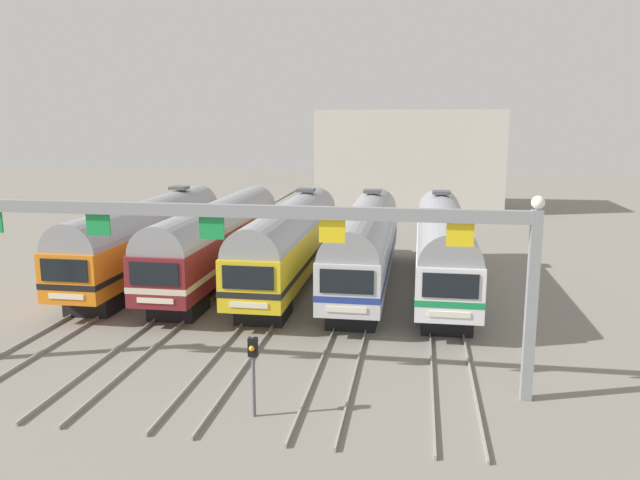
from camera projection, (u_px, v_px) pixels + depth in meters
name	position (u px, v px, depth m)	size (l,w,h in m)	color
ground_plane	(291.00, 285.00, 36.10)	(160.00, 160.00, 0.00)	gray
track_bed	(332.00, 232.00, 52.58)	(18.57, 70.00, 0.15)	gray
commuter_train_orange	(149.00, 235.00, 36.91)	(2.88, 18.06, 5.05)	orange
commuter_train_maroon	(218.00, 237.00, 36.25)	(2.88, 18.06, 4.77)	maroon
commuter_train_yellow	(290.00, 239.00, 35.60)	(2.88, 18.06, 5.05)	gold
commuter_train_silver	(365.00, 241.00, 34.94)	(2.88, 18.06, 5.05)	silver
commuter_train_white	(443.00, 244.00, 34.29)	(2.88, 18.06, 5.05)	white
catenary_gantry	(212.00, 238.00, 22.02)	(22.30, 0.44, 6.97)	gray
yard_signal_mast	(253.00, 361.00, 19.73)	(0.28, 0.35, 2.69)	#59595E
maintenance_building	(409.00, 160.00, 67.30)	(19.09, 10.00, 10.39)	beige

